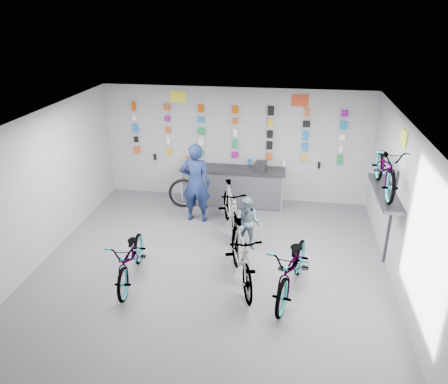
% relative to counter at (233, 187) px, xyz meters
% --- Properties ---
extents(floor, '(8.00, 8.00, 0.00)m').
position_rel_counter_xyz_m(floor, '(0.00, -3.54, -0.49)').
color(floor, '#535358').
rests_on(floor, ground).
extents(ceiling, '(8.00, 8.00, 0.00)m').
position_rel_counter_xyz_m(ceiling, '(0.00, -3.54, 2.51)').
color(ceiling, white).
rests_on(ceiling, wall_back).
extents(wall_back, '(7.00, 0.00, 7.00)m').
position_rel_counter_xyz_m(wall_back, '(0.00, 0.46, 1.01)').
color(wall_back, '#B5B5B7').
rests_on(wall_back, floor).
extents(wall_left, '(0.00, 8.00, 8.00)m').
position_rel_counter_xyz_m(wall_left, '(-3.50, -3.54, 1.01)').
color(wall_left, '#B5B5B7').
rests_on(wall_left, floor).
extents(wall_right, '(0.00, 8.00, 8.00)m').
position_rel_counter_xyz_m(wall_right, '(3.50, -3.54, 1.01)').
color(wall_right, '#B5B5B7').
rests_on(wall_right, floor).
extents(counter, '(2.70, 0.66, 1.00)m').
position_rel_counter_xyz_m(counter, '(0.00, 0.00, 0.00)').
color(counter, black).
rests_on(counter, floor).
extents(merch_wall, '(5.57, 0.08, 1.57)m').
position_rel_counter_xyz_m(merch_wall, '(0.15, 0.39, 1.32)').
color(merch_wall, '#C34D1E').
rests_on(merch_wall, wall_back).
extents(wall_bracket, '(0.39, 1.90, 2.00)m').
position_rel_counter_xyz_m(wall_bracket, '(3.33, -2.34, 0.98)').
color(wall_bracket, '#333338').
rests_on(wall_bracket, wall_right).
extents(sign_left, '(0.42, 0.02, 0.30)m').
position_rel_counter_xyz_m(sign_left, '(-1.50, 0.44, 2.23)').
color(sign_left, yellow).
rests_on(sign_left, wall_back).
extents(sign_right, '(0.42, 0.02, 0.30)m').
position_rel_counter_xyz_m(sign_right, '(1.60, 0.44, 2.23)').
color(sign_right, '#CD4621').
rests_on(sign_right, wall_back).
extents(sign_side, '(0.02, 0.40, 0.30)m').
position_rel_counter_xyz_m(sign_side, '(3.48, -2.34, 2.16)').
color(sign_side, yellow).
rests_on(sign_side, wall_right).
extents(bike_left, '(0.87, 1.94, 0.99)m').
position_rel_counter_xyz_m(bike_left, '(-1.43, -3.76, 0.01)').
color(bike_left, gray).
rests_on(bike_left, floor).
extents(bike_center, '(1.12, 2.06, 1.19)m').
position_rel_counter_xyz_m(bike_center, '(0.64, -3.55, 0.11)').
color(bike_center, gray).
rests_on(bike_center, floor).
extents(bike_right, '(1.16, 2.19, 1.10)m').
position_rel_counter_xyz_m(bike_right, '(1.60, -3.71, 0.06)').
color(bike_right, gray).
rests_on(bike_right, floor).
extents(bike_service, '(1.10, 1.99, 1.15)m').
position_rel_counter_xyz_m(bike_service, '(0.16, -1.51, 0.09)').
color(bike_service, gray).
rests_on(bike_service, floor).
extents(bike_wall, '(0.63, 1.80, 0.95)m').
position_rel_counter_xyz_m(bike_wall, '(3.25, -2.34, 1.57)').
color(bike_wall, gray).
rests_on(bike_wall, wall_bracket).
extents(clerk, '(0.73, 0.49, 1.96)m').
position_rel_counter_xyz_m(clerk, '(-0.75, -1.06, 0.49)').
color(clerk, navy).
rests_on(clerk, floor).
extents(customer, '(0.65, 0.54, 1.19)m').
position_rel_counter_xyz_m(customer, '(0.63, -2.23, 0.11)').
color(customer, slate).
rests_on(customer, floor).
extents(spare_wheel, '(0.78, 0.24, 0.77)m').
position_rel_counter_xyz_m(spare_wheel, '(-1.25, -0.37, -0.10)').
color(spare_wheel, black).
rests_on(spare_wheel, floor).
extents(register, '(0.32, 0.33, 0.22)m').
position_rel_counter_xyz_m(register, '(0.72, 0.01, 0.62)').
color(register, black).
rests_on(register, counter).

